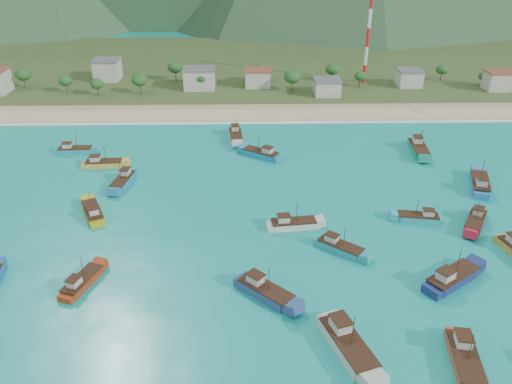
{
  "coord_description": "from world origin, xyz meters",
  "views": [
    {
      "loc": [
        -7.38,
        -77.39,
        54.05
      ],
      "look_at": [
        -5.4,
        18.0,
        3.0
      ],
      "focal_mm": 35.0,
      "sensor_mm": 36.0,
      "label": 1
    }
  ],
  "objects_px": {
    "radio_tower": "(369,28)",
    "boat_12": "(93,213)",
    "boat_20": "(418,149)",
    "boat_17": "(103,164)",
    "boat_15": "(480,184)",
    "boat_21": "(123,181)",
    "boat_5": "(475,222)",
    "boat_7": "(82,283)",
    "boat_19": "(265,292)",
    "boat_6": "(419,218)",
    "boat_9": "(464,360)",
    "boat_11": "(452,279)",
    "boat_22": "(340,248)",
    "boat_14": "(293,225)",
    "boat_3": "(261,154)",
    "boat_13": "(236,136)",
    "boat_25": "(347,345)",
    "boat_2": "(75,151)"
  },
  "relations": [
    {
      "from": "boat_11",
      "to": "boat_20",
      "type": "bearing_deg",
      "value": 133.81
    },
    {
      "from": "boat_9",
      "to": "boat_20",
      "type": "distance_m",
      "value": 75.27
    },
    {
      "from": "boat_20",
      "to": "boat_5",
      "type": "bearing_deg",
      "value": 95.58
    },
    {
      "from": "boat_6",
      "to": "boat_17",
      "type": "bearing_deg",
      "value": 77.62
    },
    {
      "from": "boat_19",
      "to": "boat_20",
      "type": "distance_m",
      "value": 72.79
    },
    {
      "from": "boat_9",
      "to": "boat_22",
      "type": "bearing_deg",
      "value": -56.81
    },
    {
      "from": "boat_14",
      "to": "boat_15",
      "type": "distance_m",
      "value": 47.9
    },
    {
      "from": "boat_12",
      "to": "boat_17",
      "type": "xyz_separation_m",
      "value": [
        -3.92,
        24.59,
        -0.02
      ]
    },
    {
      "from": "boat_9",
      "to": "boat_11",
      "type": "distance_m",
      "value": 18.4
    },
    {
      "from": "boat_6",
      "to": "boat_14",
      "type": "height_order",
      "value": "boat_14"
    },
    {
      "from": "boat_2",
      "to": "boat_21",
      "type": "distance_m",
      "value": 25.34
    },
    {
      "from": "boat_13",
      "to": "boat_21",
      "type": "distance_m",
      "value": 38.41
    },
    {
      "from": "radio_tower",
      "to": "boat_17",
      "type": "distance_m",
      "value": 108.88
    },
    {
      "from": "boat_2",
      "to": "boat_25",
      "type": "relative_size",
      "value": 0.74
    },
    {
      "from": "boat_25",
      "to": "boat_21",
      "type": "bearing_deg",
      "value": -69.46
    },
    {
      "from": "radio_tower",
      "to": "boat_21",
      "type": "relative_size",
      "value": 3.73
    },
    {
      "from": "boat_17",
      "to": "boat_22",
      "type": "height_order",
      "value": "boat_17"
    },
    {
      "from": "boat_3",
      "to": "boat_13",
      "type": "bearing_deg",
      "value": 61.78
    },
    {
      "from": "boat_13",
      "to": "boat_9",
      "type": "bearing_deg",
      "value": 106.38
    },
    {
      "from": "boat_5",
      "to": "boat_15",
      "type": "bearing_deg",
      "value": -83.56
    },
    {
      "from": "boat_3",
      "to": "boat_5",
      "type": "height_order",
      "value": "boat_3"
    },
    {
      "from": "boat_2",
      "to": "boat_7",
      "type": "distance_m",
      "value": 59.46
    },
    {
      "from": "boat_7",
      "to": "boat_19",
      "type": "bearing_deg",
      "value": 13.8
    },
    {
      "from": "boat_11",
      "to": "boat_19",
      "type": "bearing_deg",
      "value": -119.84
    },
    {
      "from": "boat_5",
      "to": "boat_15",
      "type": "distance_m",
      "value": 17.77
    },
    {
      "from": "boat_5",
      "to": "radio_tower",
      "type": "bearing_deg",
      "value": -57.15
    },
    {
      "from": "boat_5",
      "to": "boat_25",
      "type": "relative_size",
      "value": 0.77
    },
    {
      "from": "boat_2",
      "to": "boat_19",
      "type": "relative_size",
      "value": 0.95
    },
    {
      "from": "boat_11",
      "to": "boat_14",
      "type": "height_order",
      "value": "boat_11"
    },
    {
      "from": "boat_6",
      "to": "boat_25",
      "type": "bearing_deg",
      "value": 157.59
    },
    {
      "from": "boat_20",
      "to": "boat_13",
      "type": "bearing_deg",
      "value": -7.21
    },
    {
      "from": "boat_7",
      "to": "boat_13",
      "type": "bearing_deg",
      "value": 88.93
    },
    {
      "from": "boat_15",
      "to": "boat_21",
      "type": "distance_m",
      "value": 83.49
    },
    {
      "from": "boat_3",
      "to": "boat_17",
      "type": "distance_m",
      "value": 40.6
    },
    {
      "from": "boat_14",
      "to": "boat_20",
      "type": "distance_m",
      "value": 52.72
    },
    {
      "from": "boat_13",
      "to": "boat_25",
      "type": "relative_size",
      "value": 0.85
    },
    {
      "from": "boat_6",
      "to": "boat_9",
      "type": "height_order",
      "value": "boat_9"
    },
    {
      "from": "boat_3",
      "to": "boat_15",
      "type": "relative_size",
      "value": 0.84
    },
    {
      "from": "boat_6",
      "to": "boat_7",
      "type": "xyz_separation_m",
      "value": [
        -63.75,
        -19.91,
        0.03
      ]
    },
    {
      "from": "boat_20",
      "to": "boat_17",
      "type": "bearing_deg",
      "value": 10.25
    },
    {
      "from": "boat_5",
      "to": "boat_19",
      "type": "distance_m",
      "value": 48.71
    },
    {
      "from": "boat_9",
      "to": "boat_6",
      "type": "bearing_deg",
      "value": -89.72
    },
    {
      "from": "radio_tower",
      "to": "boat_12",
      "type": "height_order",
      "value": "radio_tower"
    },
    {
      "from": "boat_11",
      "to": "boat_22",
      "type": "height_order",
      "value": "boat_11"
    },
    {
      "from": "boat_22",
      "to": "boat_25",
      "type": "relative_size",
      "value": 0.71
    },
    {
      "from": "boat_15",
      "to": "boat_17",
      "type": "xyz_separation_m",
      "value": [
        -90.58,
        13.69,
        -0.23
      ]
    },
    {
      "from": "boat_7",
      "to": "boat_20",
      "type": "bearing_deg",
      "value": 56.22
    },
    {
      "from": "boat_2",
      "to": "boat_12",
      "type": "distance_m",
      "value": 36.16
    },
    {
      "from": "boat_3",
      "to": "boat_19",
      "type": "distance_m",
      "value": 56.09
    },
    {
      "from": "radio_tower",
      "to": "boat_20",
      "type": "relative_size",
      "value": 3.21
    }
  ]
}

